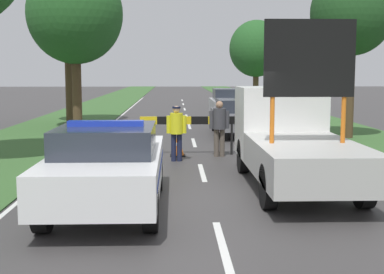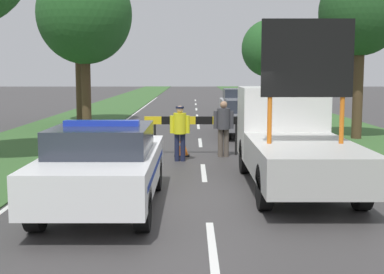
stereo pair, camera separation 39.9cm
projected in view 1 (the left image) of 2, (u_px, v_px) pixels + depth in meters
The scene contains 18 objects.
ground_plane at pixel (209, 199), 10.58m from camera, with size 160.00×160.00×0.00m, color #3D3A3A.
lane_markings at pixel (190, 129), 23.31m from camera, with size 7.52×57.13×0.01m.
grass_verge_left at pixel (81, 116), 30.22m from camera, with size 4.30×120.00×0.03m.
grass_verge_right at pixel (290, 115), 30.61m from camera, with size 4.30×120.00×0.03m.
police_car at pixel (108, 165), 9.72m from camera, with size 1.93×4.82×1.64m.
work_truck at pixel (291, 137), 11.89m from camera, with size 2.00×5.61×3.49m.
road_barrier at pixel (191, 123), 16.04m from camera, with size 3.07×0.08×1.16m.
police_officer at pixel (176, 128), 14.90m from camera, with size 0.56×0.36×1.56m.
pedestrian_civilian at pixel (219, 124), 15.71m from camera, with size 0.59×0.38×1.65m.
traffic_cone_near_police at pixel (108, 155), 14.43m from camera, with size 0.40×0.40×0.55m.
traffic_cone_centre_front at pixel (178, 146), 15.91m from camera, with size 0.45×0.45×0.63m.
traffic_cone_near_truck at pixel (145, 140), 17.27m from camera, with size 0.44×0.44×0.61m.
queued_car_suv_grey at pixel (236, 116), 21.18m from camera, with size 1.72×4.61×1.42m.
queued_car_sedan_silver at pixel (229, 104), 27.10m from camera, with size 1.73×4.37×1.65m.
roadside_tree_near_left at pixel (75, 14), 22.61m from camera, with size 4.05×4.05×7.07m.
roadside_tree_mid_left at pixel (352, 13), 19.55m from camera, with size 3.03×3.03×6.25m.
roadside_tree_mid_right at pixel (256, 49), 36.46m from camera, with size 3.67×3.67×6.00m.
roadside_tree_far_left at pixel (67, 10), 25.36m from camera, with size 3.61×3.61×7.36m.
Camera 1 is at (-0.69, -10.33, 2.50)m, focal length 50.00 mm.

